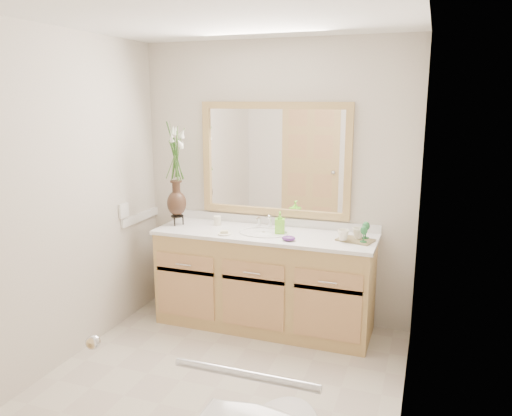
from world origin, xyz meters
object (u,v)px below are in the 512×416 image
at_px(tray, 355,240).
at_px(soap_bottle, 280,224).
at_px(flower_vase, 175,162).
at_px(tumbler, 217,221).

bearing_deg(tray, soap_bottle, -166.83).
distance_m(flower_vase, tray, 1.65).
bearing_deg(soap_bottle, flower_vase, 168.12).
xyz_separation_m(tumbler, tray, (1.22, -0.09, -0.03)).
xyz_separation_m(soap_bottle, tray, (0.62, -0.02, -0.07)).
distance_m(flower_vase, soap_bottle, 1.04).
xyz_separation_m(tumbler, soap_bottle, (0.59, -0.07, 0.04)).
bearing_deg(tray, flower_vase, -164.06).
bearing_deg(soap_bottle, tray, -16.51).
height_order(flower_vase, tumbler, flower_vase).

